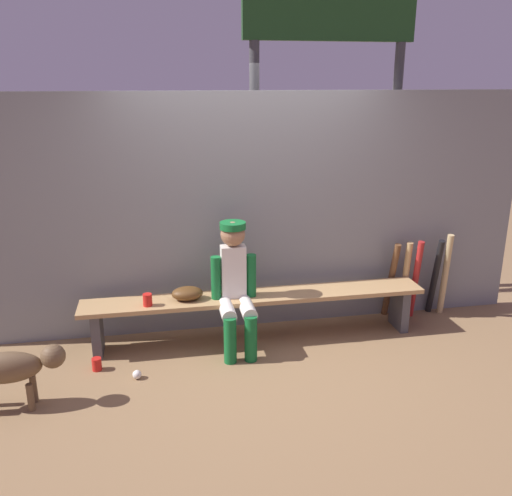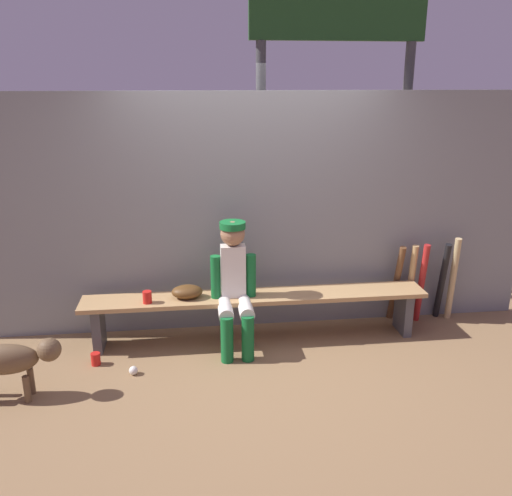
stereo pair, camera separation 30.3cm
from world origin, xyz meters
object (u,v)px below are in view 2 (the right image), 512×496
baseball_glove (187,292)px  bat_aluminum_black (442,281)px  dugout_bench (256,303)px  cup_on_ground (96,359)px  cup_on_bench (147,297)px  dog (11,359)px  bat_aluminum_red (421,283)px  baseball (133,370)px  scoreboard (343,53)px  player_seated (234,282)px  bat_wood_natural (453,279)px  bat_wood_tan (411,283)px  bat_wood_dark (396,283)px

baseball_glove → bat_aluminum_black: bearing=4.6°
dugout_bench → cup_on_ground: (-1.43, -0.30, -0.31)m
cup_on_bench → dog: (-0.97, -0.68, -0.17)m
bat_aluminum_black → dog: bearing=-165.9°
bat_aluminum_red → dog: bat_aluminum_red is taller
cup_on_bench → baseball: bearing=-104.5°
bat_aluminum_black → scoreboard: size_ratio=0.23×
baseball → dog: size_ratio=0.09×
dugout_bench → cup_on_ground: 1.49m
player_seated → baseball: size_ratio=15.64×
dugout_bench → dog: (-1.95, -0.76, -0.03)m
dugout_bench → cup_on_bench: cup_on_bench is taller
bat_wood_natural → baseball: 3.21m
dugout_bench → cup_on_bench: 0.99m
bat_wood_natural → cup_on_ground: size_ratio=7.95×
bat_wood_tan → bat_aluminum_red: 0.10m
player_seated → cup_on_ground: size_ratio=10.52×
bat_wood_tan → baseball_glove: bearing=-174.3°
bat_wood_natural → cup_on_ground: 3.49m
dugout_bench → baseball_glove: baseball_glove is taller
bat_wood_tan → bat_aluminum_black: size_ratio=0.95×
cup_on_bench → scoreboard: scoreboard is taller
dugout_bench → bat_aluminum_black: size_ratio=3.73×
bat_aluminum_red → cup_on_bench: size_ratio=7.55×
bat_wood_dark → cup_on_ground: bat_wood_dark is taller
scoreboard → bat_aluminum_red: bearing=-48.9°
bat_aluminum_red → scoreboard: scoreboard is taller
baseball → scoreboard: (2.08, 1.48, 2.56)m
dugout_bench → baseball: 1.25m
baseball_glove → bat_wood_dark: (2.07, 0.25, -0.11)m
cup_on_bench → dugout_bench: bearing=4.3°
player_seated → bat_aluminum_black: 2.14m
bat_aluminum_red → bat_wood_natural: size_ratio=0.95×
bat_wood_dark → bat_aluminum_black: (0.46, -0.04, 0.02)m
dugout_bench → player_seated: bearing=-151.7°
bat_wood_tan → scoreboard: (-0.59, 0.75, 2.19)m
bat_aluminum_black → cup_on_bench: bearing=-174.5°
player_seated → bat_aluminum_black: (2.10, 0.32, -0.21)m
bat_wood_tan → baseball: bat_wood_tan is taller
baseball_glove → cup_on_bench: bearing=-168.1°
bat_aluminum_black → player_seated: bearing=-171.4°
bat_wood_dark → dog: 3.54m
bat_aluminum_black → bat_aluminum_red: bearing=-175.2°
baseball_glove → bat_wood_natural: bearing=4.5°
baseball → dog: dog is taller
bat_aluminum_black → bat_wood_natural: 0.11m
bat_wood_tan → baseball: size_ratio=10.94×
player_seated → dog: size_ratio=1.37×
dog → baseball: bearing=16.2°
cup_on_bench → cup_on_ground: bearing=-152.7°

